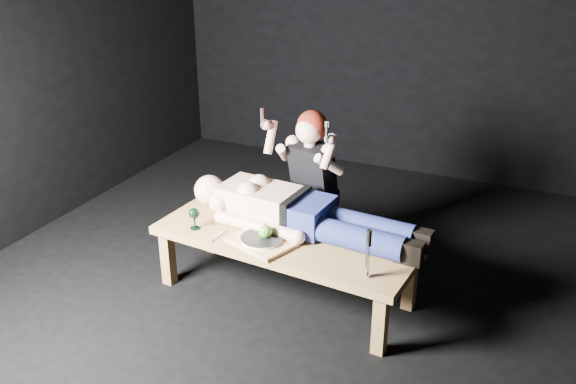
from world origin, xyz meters
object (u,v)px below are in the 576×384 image
object	(u,v)px
table	(285,266)
kneeling_woman	(318,183)
lying_man	(304,210)
carving_knife	(368,254)
serving_tray	(262,242)
goblet	(194,219)

from	to	relation	value
table	kneeling_woman	xyz separation A→B (m)	(-0.01, 0.59, 0.38)
lying_man	kneeling_woman	world-z (taller)	kneeling_woman
lying_man	kneeling_woman	xyz separation A→B (m)	(-0.08, 0.43, 0.01)
table	carving_knife	bearing A→B (deg)	-16.86
serving_tray	carving_knife	size ratio (longest dim) A/B	1.31
serving_tray	carving_knife	world-z (taller)	carving_knife
serving_tray	kneeling_woman	bearing A→B (deg)	83.07
serving_tray	carving_knife	xyz separation A→B (m)	(0.74, -0.11, 0.14)
lying_man	carving_knife	bearing A→B (deg)	-30.96
lying_man	goblet	world-z (taller)	lying_man
table	serving_tray	world-z (taller)	serving_tray
carving_knife	kneeling_woman	bearing A→B (deg)	132.28
table	goblet	world-z (taller)	goblet
goblet	lying_man	bearing A→B (deg)	24.71
kneeling_woman	lying_man	bearing A→B (deg)	-68.24
kneeling_woman	carving_knife	world-z (taller)	kneeling_woman
goblet	carving_knife	size ratio (longest dim) A/B	0.49
goblet	carving_knife	xyz separation A→B (m)	(1.24, -0.10, 0.08)
table	carving_knife	distance (m)	0.79
lying_man	serving_tray	xyz separation A→B (m)	(-0.17, -0.31, -0.13)
goblet	kneeling_woman	bearing A→B (deg)	51.40
lying_man	carving_knife	size ratio (longest dim) A/B	6.14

